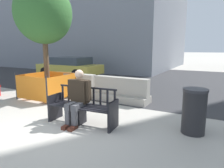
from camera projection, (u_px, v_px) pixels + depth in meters
ground_plane at (45, 133)px, 4.34m from camera, size 200.00×200.00×0.00m
street_asphalt at (157, 79)px, 11.86m from camera, size 120.00×12.00×0.01m
street_bench at (83, 108)px, 4.82m from camera, size 1.72×0.64×0.88m
seated_person at (78, 96)px, 4.75m from camera, size 0.59×0.74×1.31m
jersey_barrier_centre at (121, 92)px, 6.89m from camera, size 2.02×0.73×0.84m
jersey_barrier_left at (73, 86)px, 7.96m from camera, size 2.01×0.70×0.84m
street_tree at (43, 14)px, 6.96m from camera, size 1.98×1.98×4.09m
construction_fence at (48, 85)px, 7.40m from camera, size 1.56×1.56×0.95m
car_taxi_near at (70, 67)px, 12.72m from camera, size 4.12×1.97×1.27m
trash_bin at (194, 111)px, 4.25m from camera, size 0.51×0.51×0.98m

